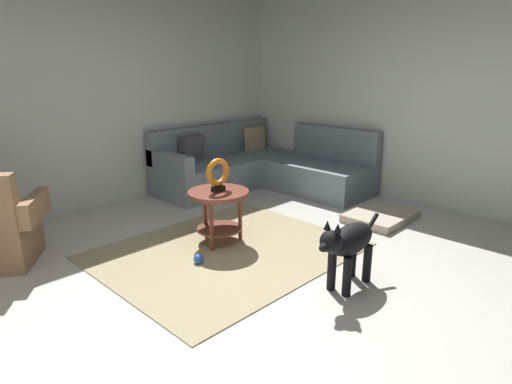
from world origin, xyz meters
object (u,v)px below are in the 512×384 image
at_px(torus_sculpture, 218,174).
at_px(side_table, 219,203).
at_px(dog, 349,244).
at_px(dog_bed_mat, 381,216).
at_px(sectional_couch, 260,168).
at_px(dog_toy_ball, 199,259).

bearing_deg(torus_sculpture, side_table, 0.00).
height_order(torus_sculpture, dog, torus_sculpture).
bearing_deg(dog_bed_mat, side_table, 154.44).
height_order(sectional_couch, side_table, sectional_couch).
bearing_deg(dog_toy_ball, sectional_couch, 31.52).
bearing_deg(dog, dog_toy_ball, 23.87).
height_order(sectional_couch, torus_sculpture, sectional_couch).
xyz_separation_m(sectional_couch, side_table, (-1.74, -1.11, 0.13)).
relative_size(sectional_couch, side_table, 3.75).
height_order(torus_sculpture, dog_toy_ball, torus_sculpture).
xyz_separation_m(dog_bed_mat, dog, (-1.63, -0.59, 0.33)).
xyz_separation_m(sectional_couch, dog, (-1.63, -2.53, 0.09)).
height_order(sectional_couch, dog_toy_ball, sectional_couch).
distance_m(sectional_couch, dog, 3.01).
distance_m(side_table, torus_sculpture, 0.29).
bearing_deg(sectional_couch, dog, -122.84).
xyz_separation_m(dog_bed_mat, dog_toy_ball, (-2.19, 0.59, 0.00)).
relative_size(sectional_couch, dog, 2.65).
bearing_deg(dog_toy_ball, dog, -64.46).
relative_size(torus_sculpture, dog_toy_ball, 3.49).
bearing_deg(side_table, dog, -85.55).
distance_m(side_table, dog_toy_ball, 0.63).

